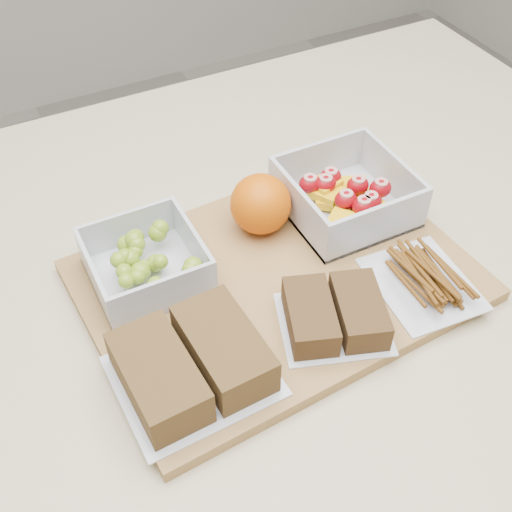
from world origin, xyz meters
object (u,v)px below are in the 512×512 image
(cutting_board, at_px, (277,280))
(orange, at_px, (261,204))
(fruit_container, at_px, (346,196))
(sandwich_bag_center, at_px, (335,314))
(pretzel_bag, at_px, (424,276))
(sandwich_bag_left, at_px, (192,363))
(grape_container, at_px, (147,262))

(cutting_board, distance_m, orange, 0.09)
(fruit_container, bearing_deg, sandwich_bag_center, -125.90)
(sandwich_bag_center, bearing_deg, pretzel_bag, 1.72)
(cutting_board, relative_size, sandwich_bag_left, 2.75)
(orange, height_order, pretzel_bag, orange)
(cutting_board, relative_size, fruit_container, 2.99)
(cutting_board, xyz_separation_m, sandwich_bag_center, (0.02, -0.09, 0.02))
(fruit_container, relative_size, orange, 1.94)
(fruit_container, relative_size, sandwich_bag_left, 0.92)
(grape_container, height_order, sandwich_bag_left, grape_container)
(cutting_board, distance_m, fruit_container, 0.14)
(fruit_container, height_order, sandwich_bag_left, fruit_container)
(grape_container, bearing_deg, cutting_board, -27.01)
(orange, bearing_deg, grape_container, -174.26)
(grape_container, bearing_deg, fruit_container, -1.34)
(sandwich_bag_left, relative_size, pretzel_bag, 1.17)
(grape_container, distance_m, orange, 0.15)
(sandwich_bag_center, bearing_deg, fruit_container, 54.10)
(sandwich_bag_left, bearing_deg, pretzel_bag, -0.67)
(sandwich_bag_left, distance_m, sandwich_bag_center, 0.16)
(grape_container, height_order, sandwich_bag_center, grape_container)
(pretzel_bag, bearing_deg, orange, 125.29)
(orange, relative_size, pretzel_bag, 0.56)
(cutting_board, bearing_deg, sandwich_bag_center, -81.29)
(cutting_board, distance_m, sandwich_bag_center, 0.09)
(fruit_container, height_order, pretzel_bag, fruit_container)
(pretzel_bag, bearing_deg, fruit_container, 94.22)
(grape_container, xyz_separation_m, sandwich_bag_left, (-0.01, -0.15, 0.00))
(fruit_container, distance_m, sandwich_bag_left, 0.30)
(grape_container, relative_size, orange, 1.65)
(orange, bearing_deg, cutting_board, -103.83)
(orange, bearing_deg, sandwich_bag_center, -90.24)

